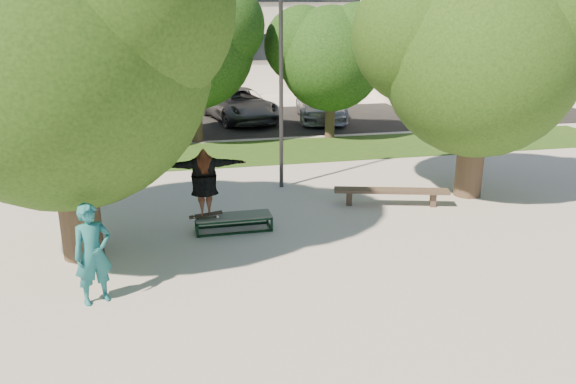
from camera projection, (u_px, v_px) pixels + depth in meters
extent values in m
plane|color=#AFA8A1|center=(286.00, 256.00, 11.99)|extent=(120.00, 120.00, 0.00)
cube|color=#193F12|center=(256.00, 152.00, 21.03)|extent=(30.00, 4.00, 0.02)
cube|color=black|center=(212.00, 123.00, 26.85)|extent=(40.00, 8.00, 0.01)
cylinder|color=#38281E|center=(76.00, 184.00, 11.54)|extent=(0.84, 0.84, 3.20)
sphere|color=#1A370F|center=(62.00, 62.00, 10.79)|extent=(5.80, 5.80, 5.80)
sphere|color=#1A370F|center=(126.00, 6.00, 10.23)|extent=(4.06, 4.06, 4.06)
cylinder|color=#38281E|center=(472.00, 144.00, 15.61)|extent=(0.76, 0.76, 3.00)
sphere|color=#1A370F|center=(480.00, 60.00, 14.92)|extent=(5.20, 5.20, 5.20)
sphere|color=#1A370F|center=(424.00, 34.00, 15.18)|extent=(3.90, 3.90, 3.90)
sphere|color=#1A370F|center=(536.00, 25.00, 14.42)|extent=(3.64, 3.64, 3.64)
cylinder|color=#38281E|center=(45.00, 117.00, 20.40)|extent=(0.44, 0.44, 2.80)
sphere|color=black|center=(37.00, 59.00, 19.78)|extent=(4.40, 4.40, 4.40)
sphere|color=black|center=(6.00, 42.00, 19.99)|extent=(3.30, 3.30, 3.30)
sphere|color=black|center=(63.00, 36.00, 19.35)|extent=(3.08, 3.08, 3.08)
cylinder|color=#38281E|center=(195.00, 105.00, 22.47)|extent=(0.50, 0.50, 3.00)
sphere|color=black|center=(192.00, 48.00, 21.80)|extent=(4.80, 4.80, 4.80)
sphere|color=black|center=(160.00, 31.00, 22.04)|extent=(3.60, 3.60, 3.60)
sphere|color=black|center=(221.00, 25.00, 21.34)|extent=(3.36, 3.36, 3.36)
cylinder|color=#38281E|center=(330.00, 107.00, 23.25)|extent=(0.40, 0.40, 2.60)
sphere|color=black|center=(331.00, 59.00, 22.67)|extent=(4.20, 4.20, 4.20)
sphere|color=black|center=(302.00, 45.00, 22.87)|extent=(3.15, 3.15, 3.15)
sphere|color=black|center=(358.00, 40.00, 22.26)|extent=(2.94, 2.94, 2.94)
cylinder|color=#2D2D30|center=(281.00, 86.00, 15.95)|extent=(0.12, 0.12, 6.00)
cube|color=black|center=(162.00, 49.00, 33.83)|extent=(27.60, 0.12, 1.60)
cube|color=silver|center=(488.00, 31.00, 35.09)|extent=(15.00, 10.00, 8.00)
cube|color=#475147|center=(233.00, 216.00, 13.34)|extent=(1.80, 0.60, 0.03)
cylinder|color=white|center=(194.00, 218.00, 13.05)|extent=(0.06, 0.03, 0.06)
cylinder|color=white|center=(194.00, 216.00, 13.20)|extent=(0.06, 0.03, 0.06)
cylinder|color=white|center=(218.00, 217.00, 13.17)|extent=(0.06, 0.03, 0.06)
cylinder|color=white|center=(217.00, 214.00, 13.32)|extent=(0.06, 0.03, 0.06)
cube|color=black|center=(206.00, 215.00, 13.17)|extent=(0.78, 0.20, 0.10)
imported|color=brown|center=(204.00, 182.00, 12.93)|extent=(1.96, 0.56, 1.59)
imported|color=#1B6367|center=(93.00, 254.00, 9.83)|extent=(0.80, 0.67, 1.85)
cube|color=#49392C|center=(349.00, 198.00, 15.16)|extent=(0.19, 0.19, 0.41)
cube|color=#49392C|center=(433.00, 199.00, 15.04)|extent=(0.19, 0.19, 0.41)
cube|color=#49392C|center=(391.00, 191.00, 15.04)|extent=(3.05, 1.24, 0.08)
imported|color=#A1A1A5|center=(16.00, 125.00, 22.58)|extent=(1.80, 4.21, 1.42)
imported|color=black|center=(121.00, 114.00, 24.96)|extent=(1.58, 4.33, 1.42)
imported|color=#58595D|center=(240.00, 105.00, 27.16)|extent=(3.58, 5.98, 1.55)
imported|color=#AEAFB3|center=(320.00, 104.00, 27.50)|extent=(3.11, 5.70, 1.57)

